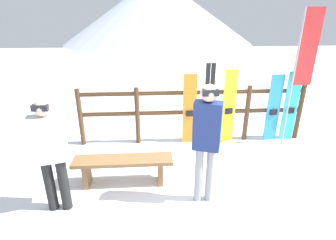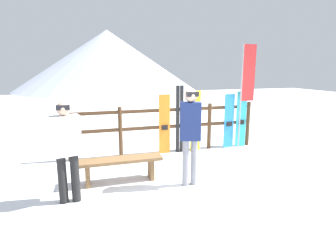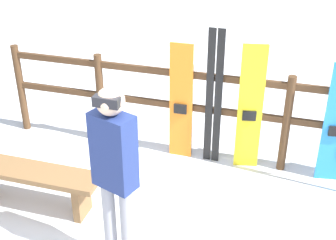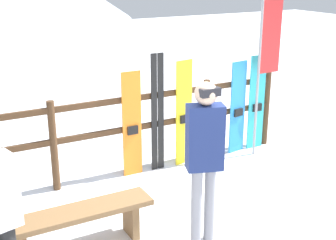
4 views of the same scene
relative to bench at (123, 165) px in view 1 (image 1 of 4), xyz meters
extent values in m
plane|color=white|center=(1.36, -0.42, -0.36)|extent=(40.00, 40.00, 0.00)
cone|color=#B2BCD1|center=(1.36, 23.49, 2.64)|extent=(18.00, 18.00, 6.00)
cylinder|color=#4C331E|center=(-1.00, 1.49, 0.26)|extent=(0.10, 0.10, 1.23)
cylinder|color=#4C331E|center=(0.18, 1.49, 0.26)|extent=(0.10, 0.10, 1.23)
cylinder|color=#4C331E|center=(1.36, 1.49, 0.26)|extent=(0.10, 0.10, 1.23)
cylinder|color=#4C331E|center=(2.54, 1.49, 0.26)|extent=(0.10, 0.10, 1.23)
cylinder|color=#4C331E|center=(3.72, 1.49, 0.26)|extent=(0.10, 0.10, 1.23)
cube|color=#4C331E|center=(1.36, 1.49, 0.32)|extent=(4.72, 0.05, 0.08)
cube|color=#4C331E|center=(1.36, 1.49, 0.75)|extent=(4.72, 0.05, 0.08)
cube|color=brown|center=(0.00, 0.00, 0.08)|extent=(1.59, 0.36, 0.06)
cube|color=brown|center=(-0.60, 0.00, -0.15)|extent=(0.08, 0.29, 0.41)
cube|color=brown|center=(0.60, 0.00, -0.15)|extent=(0.08, 0.29, 0.41)
cylinder|color=black|center=(-0.97, -0.54, 0.04)|extent=(0.14, 0.14, 0.80)
cylinder|color=black|center=(-0.77, -0.54, 0.04)|extent=(0.14, 0.14, 0.80)
cube|color=white|center=(-0.87, -0.54, 0.75)|extent=(0.47, 0.34, 0.63)
sphere|color=#D8B293|center=(-0.87, -0.54, 1.18)|extent=(0.22, 0.22, 0.22)
cube|color=black|center=(-0.87, -0.60, 1.20)|extent=(0.19, 0.08, 0.08)
cylinder|color=gray|center=(1.14, -0.49, 0.08)|extent=(0.12, 0.12, 0.87)
cylinder|color=gray|center=(1.30, -0.49, 0.08)|extent=(0.12, 0.12, 0.87)
cube|color=navy|center=(1.22, -0.49, 0.85)|extent=(0.42, 0.31, 0.69)
sphere|color=#D8B293|center=(1.22, -0.49, 1.31)|extent=(0.23, 0.23, 0.23)
cube|color=black|center=(1.22, -0.56, 1.34)|extent=(0.21, 0.08, 0.08)
cube|color=orange|center=(1.27, 1.44, 0.40)|extent=(0.28, 0.03, 1.51)
cube|color=black|center=(1.27, 1.41, 0.32)|extent=(0.16, 0.03, 0.12)
cube|color=black|center=(1.62, 1.44, 0.50)|extent=(0.09, 0.02, 1.72)
cube|color=black|center=(1.73, 1.44, 0.50)|extent=(0.09, 0.02, 1.72)
cube|color=yellow|center=(2.11, 1.44, 0.43)|extent=(0.29, 0.08, 1.58)
cube|color=black|center=(2.11, 1.41, 0.36)|extent=(0.16, 0.06, 0.12)
cube|color=#288CE0|center=(3.09, 1.44, 0.38)|extent=(0.31, 0.07, 1.47)
cube|color=black|center=(3.09, 1.41, 0.31)|extent=(0.17, 0.06, 0.12)
cube|color=#2DBFCC|center=(3.46, 1.44, 0.41)|extent=(0.29, 0.03, 1.53)
cube|color=black|center=(3.46, 1.41, 0.33)|extent=(0.16, 0.03, 0.12)
cylinder|color=#99999E|center=(3.27, 1.21, 1.01)|extent=(0.04, 0.04, 2.74)
cube|color=red|center=(3.47, 1.21, 1.66)|extent=(0.36, 0.01, 1.44)
camera|label=1|loc=(0.47, -3.69, 2.25)|focal=28.00mm
camera|label=2|loc=(-0.45, -4.77, 1.77)|focal=28.00mm
camera|label=3|loc=(2.59, -3.49, 2.91)|focal=50.00mm
camera|label=4|loc=(-1.22, -4.19, 2.52)|focal=50.00mm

